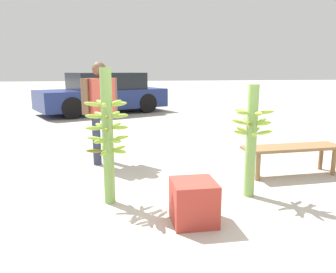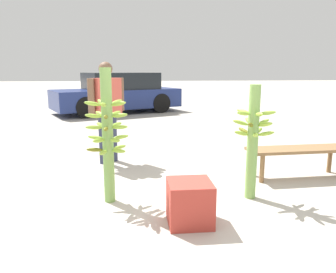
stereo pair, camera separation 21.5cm
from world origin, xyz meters
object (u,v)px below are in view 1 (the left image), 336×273
(vendor_person, at_px, (100,105))
(produce_crate, at_px, (194,202))
(banana_stalk_left, at_px, (108,135))
(banana_stalk_center, at_px, (251,138))
(market_bench, at_px, (292,150))
(parked_car, at_px, (103,94))

(vendor_person, distance_m, produce_crate, 2.48)
(banana_stalk_left, xyz_separation_m, vendor_person, (-0.13, 1.59, 0.15))
(banana_stalk_center, bearing_deg, banana_stalk_left, 177.83)
(market_bench, bearing_deg, banana_stalk_left, -169.50)
(banana_stalk_left, relative_size, vendor_person, 0.94)
(vendor_person, bearing_deg, banana_stalk_left, -126.11)
(banana_stalk_left, relative_size, banana_stalk_center, 1.14)
(banana_stalk_center, xyz_separation_m, market_bench, (0.88, 0.64, -0.34))
(banana_stalk_left, bearing_deg, produce_crate, -37.81)
(market_bench, bearing_deg, banana_stalk_center, -146.92)
(banana_stalk_left, bearing_deg, banana_stalk_center, -2.17)
(market_bench, bearing_deg, produce_crate, -147.31)
(banana_stalk_left, distance_m, parked_car, 7.77)
(banana_stalk_center, xyz_separation_m, vendor_person, (-1.70, 1.64, 0.23))
(banana_stalk_left, height_order, market_bench, banana_stalk_left)
(banana_stalk_left, bearing_deg, vendor_person, 94.56)
(banana_stalk_center, xyz_separation_m, produce_crate, (-0.79, -0.55, -0.48))
(vendor_person, height_order, parked_car, vendor_person)
(banana_stalk_left, distance_m, market_bench, 2.56)
(parked_car, bearing_deg, banana_stalk_center, 169.06)
(produce_crate, bearing_deg, banana_stalk_center, 34.92)
(banana_stalk_left, xyz_separation_m, banana_stalk_center, (1.58, -0.06, -0.07))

